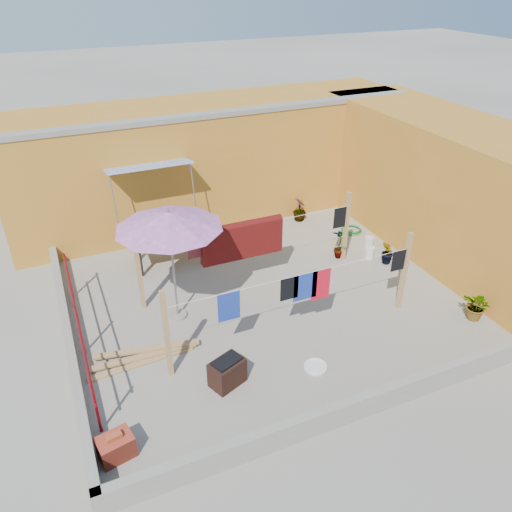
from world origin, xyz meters
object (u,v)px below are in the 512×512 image
water_jug_b (369,243)px  green_hose (352,230)px  patio_umbrella (169,221)px  outdoor_table (167,237)px  white_basin (316,367)px  brazier (227,372)px  brick_stack (116,447)px  water_jug_a (370,253)px  plant_back_a (257,230)px

water_jug_b → green_hose: water_jug_b is taller
patio_umbrella → outdoor_table: 2.68m
white_basin → brazier: bearing=169.4°
water_jug_b → green_hose: bearing=82.3°
brick_stack → water_jug_b: brick_stack is taller
patio_umbrella → water_jug_a: 5.47m
patio_umbrella → green_hose: bearing=18.3°
white_basin → outdoor_table: bearing=107.1°
brick_stack → water_jug_a: brick_stack is taller
outdoor_table → water_jug_b: 5.12m
water_jug_a → plant_back_a: 2.92m
white_basin → plant_back_a: plant_back_a is taller
outdoor_table → white_basin: outdoor_table is taller
brazier → water_jug_b: 5.89m
brick_stack → brazier: brazier is taller
brick_stack → water_jug_b: size_ratio=1.54×
outdoor_table → brazier: (-0.15, -4.39, -0.45)m
outdoor_table → water_jug_a: size_ratio=4.78×
patio_umbrella → plant_back_a: (2.81, 2.25, -1.86)m
brick_stack → brazier: bearing=19.7°
white_basin → green_hose: green_hose is taller
plant_back_a → water_jug_a: bearing=-39.8°
plant_back_a → outdoor_table: bearing=-178.3°
water_jug_b → green_hose: (0.13, 1.00, -0.13)m
outdoor_table → green_hose: 5.10m
brick_stack → outdoor_table: bearing=66.8°
brick_stack → water_jug_a: size_ratio=1.62×
outdoor_table → plant_back_a: size_ratio=2.36×
brick_stack → plant_back_a: 6.94m
green_hose → white_basin: bearing=-129.7°
green_hose → plant_back_a: bearing=170.5°
patio_umbrella → brazier: patio_umbrella is taller
patio_umbrella → white_basin: bearing=-53.5°
white_basin → water_jug_a: water_jug_a is taller
patio_umbrella → white_basin: size_ratio=5.68×
water_jug_b → plant_back_a: size_ratio=0.52×
outdoor_table → brazier: outdoor_table is taller
brick_stack → green_hose: size_ratio=1.00×
patio_umbrella → plant_back_a: patio_umbrella is taller
outdoor_table → brazier: bearing=-92.0°
white_basin → plant_back_a: bearing=78.8°
water_jug_b → green_hose: size_ratio=0.65×
brick_stack → water_jug_a: (6.83, 3.34, -0.04)m
brick_stack → green_hose: (7.23, 4.76, -0.15)m
white_basin → water_jug_b: water_jug_b is taller
green_hose → brazier: bearing=-142.2°
patio_umbrella → outdoor_table: (0.41, 2.18, -1.51)m
patio_umbrella → plant_back_a: size_ratio=3.43×
brick_stack → plant_back_a: (4.59, 5.20, 0.17)m
brazier → water_jug_b: bearing=30.9°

